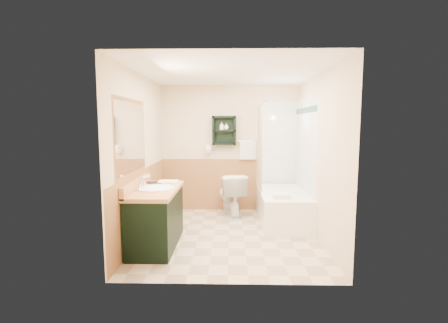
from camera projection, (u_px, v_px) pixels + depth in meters
floor at (229, 235)px, 4.90m from camera, size 3.00×3.00×0.00m
back_wall at (229, 149)px, 6.27m from camera, size 2.60×0.04×2.40m
left_wall at (140, 156)px, 4.79m from camera, size 0.04×3.00×2.40m
right_wall at (319, 157)px, 4.73m from camera, size 0.04×3.00×2.40m
ceiling at (229, 71)px, 4.62m from camera, size 2.60×3.00×0.04m
wainscot_left at (143, 203)px, 4.87m from camera, size 2.98×2.98×1.00m
wainscot_back at (229, 184)px, 6.31m from camera, size 2.58×2.58×1.00m
mirror_frame at (131, 138)px, 4.20m from camera, size 1.30×1.30×1.00m
mirror_glass at (131, 138)px, 4.20m from camera, size 1.20×1.20×0.90m
tile_right at (305, 161)px, 5.49m from camera, size 1.50×1.50×2.10m
tile_back at (283, 157)px, 6.22m from camera, size 0.95×0.95×2.10m
tile_accent at (305, 110)px, 5.39m from camera, size 1.50×1.50×0.10m
wall_shelf at (224, 131)px, 6.11m from camera, size 0.45×0.15×0.55m
hair_dryer at (208, 149)px, 6.19m from camera, size 0.10×0.24×0.18m
towel_bar at (248, 141)px, 6.17m from camera, size 0.40×0.06×0.40m
curtain_rod at (261, 104)px, 5.40m from camera, size 0.03×1.60×0.03m
shower_curtain at (259, 154)px, 5.67m from camera, size 1.05×1.05×1.70m
vanity at (156, 217)px, 4.45m from camera, size 0.59×1.26×0.80m
bathtub at (284, 207)px, 5.49m from camera, size 0.81×1.50×0.54m
toilet at (231, 195)px, 5.90m from camera, size 0.62×0.87×0.77m
counter_towel at (168, 182)px, 4.78m from camera, size 0.28×0.22×0.04m
vanity_book at (149, 176)px, 4.69m from camera, size 0.17×0.11×0.24m
tub_towel at (281, 196)px, 4.99m from camera, size 0.26×0.22×0.07m
soap_bottle_a at (222, 128)px, 6.10m from camera, size 0.07×0.15×0.07m
soap_bottle_b at (226, 127)px, 6.10m from camera, size 0.09×0.12×0.09m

